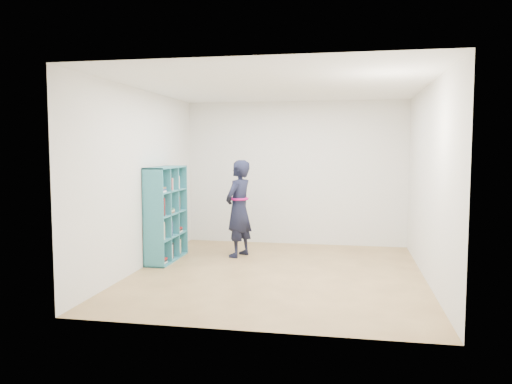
# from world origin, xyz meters

# --- Properties ---
(floor) EXTENTS (4.50, 4.50, 0.00)m
(floor) POSITION_xyz_m (0.00, 0.00, 0.00)
(floor) COLOR olive
(floor) RESTS_ON ground
(ceiling) EXTENTS (4.50, 4.50, 0.00)m
(ceiling) POSITION_xyz_m (0.00, 0.00, 2.60)
(ceiling) COLOR white
(ceiling) RESTS_ON wall_back
(wall_left) EXTENTS (0.02, 4.50, 2.60)m
(wall_left) POSITION_xyz_m (-2.00, 0.00, 1.30)
(wall_left) COLOR silver
(wall_left) RESTS_ON floor
(wall_right) EXTENTS (0.02, 4.50, 2.60)m
(wall_right) POSITION_xyz_m (2.00, 0.00, 1.30)
(wall_right) COLOR silver
(wall_right) RESTS_ON floor
(wall_back) EXTENTS (4.00, 0.02, 2.60)m
(wall_back) POSITION_xyz_m (0.00, 2.25, 1.30)
(wall_back) COLOR silver
(wall_back) RESTS_ON floor
(wall_front) EXTENTS (4.00, 0.02, 2.60)m
(wall_front) POSITION_xyz_m (0.00, -2.25, 1.30)
(wall_front) COLOR silver
(wall_front) RESTS_ON floor
(bookshelf) EXTENTS (0.32, 1.10, 1.47)m
(bookshelf) POSITION_xyz_m (-1.85, 0.51, 0.71)
(bookshelf) COLOR teal
(bookshelf) RESTS_ON floor
(person) EXTENTS (0.55, 0.67, 1.57)m
(person) POSITION_xyz_m (-0.78, 1.00, 0.78)
(person) COLOR black
(person) RESTS_ON floor
(smartphone) EXTENTS (0.03, 0.08, 0.12)m
(smartphone) POSITION_xyz_m (-0.87, 1.13, 0.89)
(smartphone) COLOR silver
(smartphone) RESTS_ON person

